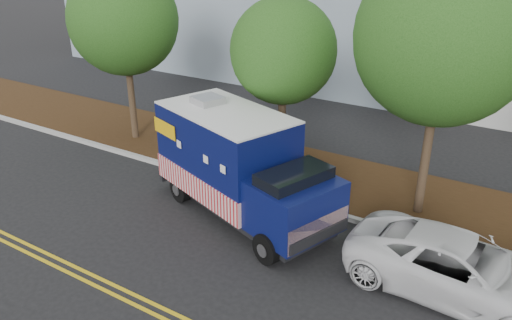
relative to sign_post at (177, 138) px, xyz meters
The scene contains 11 objects.
ground 3.27m from the sign_post, 30.65° to the right, with size 120.00×120.00×0.00m, color black.
curb 2.85m from the sign_post, ahead, with size 120.00×0.18×0.15m, color #9E9E99.
mulch_strip 3.45m from the sign_post, 36.71° to the left, with size 120.00×4.00×0.15m, color black.
centerline_near 6.65m from the sign_post, 66.45° to the right, with size 120.00×0.10×0.01m, color gold.
centerline_far 6.88m from the sign_post, 67.29° to the right, with size 120.00×0.10×0.01m, color gold.
tree_a 5.08m from the sign_post, 159.79° to the left, with size 4.14×4.14×6.91m.
tree_b 4.88m from the sign_post, 23.69° to the left, with size 3.43×3.43×6.11m.
tree_c 9.32m from the sign_post, ahead, with size 4.70×4.70×7.68m.
sign_post is the anchor object (origin of this frame).
food_truck 3.81m from the sign_post, 21.82° to the right, with size 6.64×4.19×3.30m.
white_car 10.23m from the sign_post, 10.83° to the right, with size 2.40×5.21×1.45m, color silver.
Camera 1 is at (8.41, -10.94, 7.72)m, focal length 35.00 mm.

